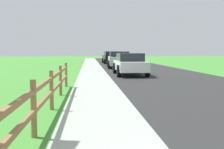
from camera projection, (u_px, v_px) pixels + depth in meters
The scene contains 8 objects.
ground_plane at pixel (102, 68), 25.63m from camera, with size 120.00×120.00×0.00m, color #438D34.
road_asphalt at pixel (135, 66), 27.92m from camera, with size 7.00×66.00×0.01m, color #2A2A2A.
curb_concrete at pixel (72, 67), 27.36m from camera, with size 6.00×66.00×0.01m, color #A6B1A2.
grass_verge at pixel (57, 67), 27.23m from camera, with size 5.00×66.00×0.00m, color #438D34.
rail_fence at pixel (44, 94), 6.09m from camera, with size 0.11×11.96×1.08m.
parked_suv_white at pixel (130, 64), 17.94m from camera, with size 2.02×4.67×1.46m.
parked_car_silver at pixel (119, 59), 25.65m from camera, with size 2.32×4.95×1.56m.
parked_car_black at pixel (111, 57), 34.97m from camera, with size 2.25×4.94×1.57m.
Camera 1 is at (-1.30, -0.57, 1.60)m, focal length 43.09 mm.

